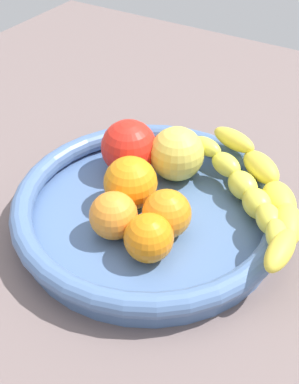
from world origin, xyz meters
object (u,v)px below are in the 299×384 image
at_px(orange_mid_right, 167,214).
at_px(orange_mid_left, 130,183).
at_px(tomato_red, 129,148).
at_px(apple_yellow, 177,154).
at_px(banana_draped_left, 246,191).
at_px(orange_front, 113,215).
at_px(orange_rear, 149,238).
at_px(fruit_bowl, 150,208).
at_px(banana_draped_right, 270,195).

bearing_deg(orange_mid_right, orange_mid_left, 71.84).
relative_size(orange_mid_left, tomato_red, 0.89).
bearing_deg(tomato_red, apple_yellow, -69.72).
bearing_deg(banana_draped_left, orange_mid_left, 117.32).
bearing_deg(orange_front, orange_rear, -100.06).
bearing_deg(tomato_red, fruit_bowl, -130.70).
bearing_deg(banana_draped_left, orange_front, 136.65).
distance_m(banana_draped_left, orange_mid_left, 0.14).
bearing_deg(orange_mid_right, banana_draped_right, -44.47).
distance_m(fruit_bowl, orange_mid_right, 0.05).
xyz_separation_m(orange_front, orange_mid_left, (0.05, 0.01, 0.01)).
height_order(orange_mid_left, orange_mid_right, orange_mid_left).
distance_m(orange_mid_right, apple_yellow, 0.11).
height_order(orange_mid_left, orange_rear, orange_mid_left).
distance_m(banana_draped_right, tomato_red, 0.19).
distance_m(orange_mid_right, orange_rear, 0.04).
bearing_deg(orange_mid_left, fruit_bowl, -88.47).
bearing_deg(orange_mid_right, fruit_bowl, 59.28).
bearing_deg(orange_front, fruit_bowl, -14.86).
relative_size(banana_draped_right, orange_rear, 3.89).
height_order(banana_draped_left, tomato_red, tomato_red).
bearing_deg(banana_draped_left, tomato_red, 92.12).
bearing_deg(banana_draped_right, orange_rear, 146.96).
relative_size(banana_draped_right, orange_front, 3.82).
height_order(fruit_bowl, tomato_red, tomato_red).
bearing_deg(orange_rear, tomato_red, 40.78).
relative_size(fruit_bowl, apple_yellow, 4.68).
xyz_separation_m(fruit_bowl, banana_draped_right, (0.07, -0.12, 0.03)).
bearing_deg(orange_mid_left, tomato_red, 34.31).
bearing_deg(tomato_red, banana_draped_left, -87.88).
height_order(orange_front, orange_rear, same).
height_order(orange_mid_right, tomato_red, tomato_red).
xyz_separation_m(orange_mid_right, apple_yellow, (0.10, 0.04, 0.01)).
distance_m(orange_mid_left, orange_mid_right, 0.07).
distance_m(banana_draped_left, banana_draped_right, 0.03).
relative_size(orange_mid_right, orange_rear, 1.04).
bearing_deg(orange_mid_left, orange_front, -167.04).
height_order(orange_mid_left, apple_yellow, apple_yellow).
distance_m(apple_yellow, tomato_red, 0.06).
height_order(banana_draped_right, orange_mid_right, orange_mid_right).
xyz_separation_m(banana_draped_left, apple_yellow, (0.02, 0.10, 0.01)).
bearing_deg(apple_yellow, orange_rear, -162.63).
height_order(banana_draped_left, banana_draped_right, banana_draped_right).
relative_size(banana_draped_left, apple_yellow, 2.54).
xyz_separation_m(orange_rear, apple_yellow, (0.14, 0.04, 0.01)).
distance_m(banana_draped_left, orange_mid_right, 0.10).
distance_m(fruit_bowl, tomato_red, 0.09).
xyz_separation_m(fruit_bowl, orange_rear, (-0.06, -0.04, 0.02)).
bearing_deg(orange_front, orange_mid_right, -56.48).
relative_size(banana_draped_right, apple_yellow, 2.99).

